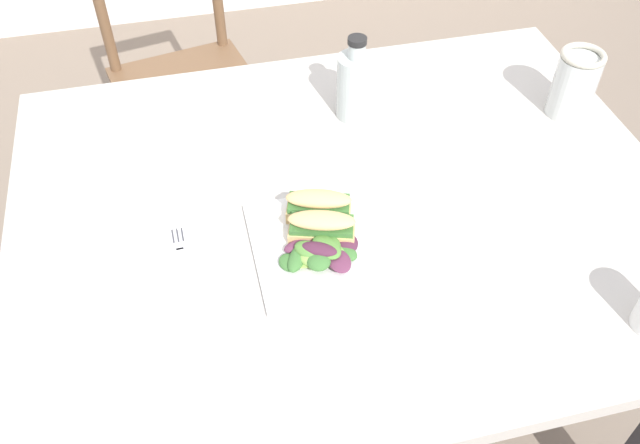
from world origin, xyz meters
The scene contains 11 objects.
ground_plane centered at (0.00, 0.00, 0.00)m, with size 8.98×8.98×0.00m, color #7A6B5B.
dining_table centered at (-0.05, 0.03, 0.62)m, with size 1.21×0.96×0.74m.
chair_wooden_far centered at (-0.30, 0.93, 0.45)m, with size 0.47×0.47×0.87m.
plate_lunch centered at (-0.11, -0.07, 0.74)m, with size 0.24×0.24×0.01m, color white.
sandwich_half_front centered at (-0.12, -0.06, 0.78)m, with size 0.12×0.08×0.06m.
sandwich_half_back centered at (-0.11, 0.00, 0.78)m, with size 0.12×0.08×0.06m.
salad_mixed_greens centered at (-0.13, -0.10, 0.77)m, with size 0.15×0.11×0.04m.
napkin_folded centered at (-0.35, -0.07, 0.74)m, with size 0.11×0.25×0.00m, color white.
fork_on_napkin centered at (-0.35, -0.05, 0.75)m, with size 0.03×0.19×0.00m.
bottle_cold_brew centered at (0.03, 0.28, 0.80)m, with size 0.07×0.07×0.18m.
mason_jar_iced_tea centered at (0.46, 0.18, 0.80)m, with size 0.09×0.09×0.14m.
Camera 1 is at (-0.30, -0.79, 1.58)m, focal length 37.24 mm.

